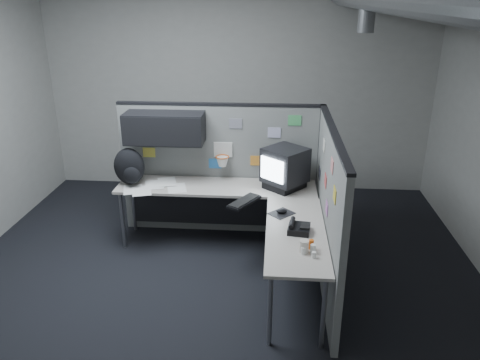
# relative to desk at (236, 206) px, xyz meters

# --- Properties ---
(room) EXTENTS (5.62, 5.62, 3.22)m
(room) POSITION_rel_desk_xyz_m (0.41, -0.70, 1.48)
(room) COLOR black
(room) RESTS_ON ground
(partition_back) EXTENTS (2.44, 0.42, 1.63)m
(partition_back) POSITION_rel_desk_xyz_m (-0.40, 0.53, 0.38)
(partition_back) COLOR slate
(partition_back) RESTS_ON ground
(partition_right) EXTENTS (0.07, 2.23, 1.63)m
(partition_right) POSITION_rel_desk_xyz_m (0.95, -0.49, 0.21)
(partition_right) COLOR slate
(partition_right) RESTS_ON ground
(desk) EXTENTS (2.31, 2.11, 0.73)m
(desk) POSITION_rel_desk_xyz_m (0.00, 0.00, 0.00)
(desk) COLOR #B0A89F
(desk) RESTS_ON ground
(monitor) EXTENTS (0.58, 0.58, 0.47)m
(monitor) POSITION_rel_desk_xyz_m (0.54, 0.28, 0.36)
(monitor) COLOR black
(monitor) RESTS_ON desk
(keyboard) EXTENTS (0.36, 0.45, 0.04)m
(keyboard) POSITION_rel_desk_xyz_m (0.11, -0.18, 0.14)
(keyboard) COLOR black
(keyboard) RESTS_ON desk
(mouse) EXTENTS (0.29, 0.29, 0.05)m
(mouse) POSITION_rel_desk_xyz_m (0.50, -0.41, 0.13)
(mouse) COLOR black
(mouse) RESTS_ON desk
(phone) EXTENTS (0.23, 0.24, 0.10)m
(phone) POSITION_rel_desk_xyz_m (0.66, -0.78, 0.16)
(phone) COLOR black
(phone) RESTS_ON desk
(bottles) EXTENTS (0.14, 0.20, 0.09)m
(bottles) POSITION_rel_desk_xyz_m (0.74, -1.16, 0.15)
(bottles) COLOR silver
(bottles) RESTS_ON desk
(cup) EXTENTS (0.08, 0.08, 0.11)m
(cup) POSITION_rel_desk_xyz_m (0.69, -1.16, 0.17)
(cup) COLOR beige
(cup) RESTS_ON desk
(papers) EXTENTS (0.77, 0.64, 0.01)m
(papers) POSITION_rel_desk_xyz_m (-0.95, 0.17, 0.12)
(papers) COLOR white
(papers) RESTS_ON desk
(backpack) EXTENTS (0.38, 0.35, 0.44)m
(backpack) POSITION_rel_desk_xyz_m (-1.25, 0.25, 0.33)
(backpack) COLOR black
(backpack) RESTS_ON desk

